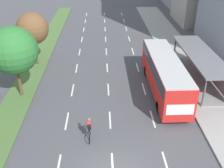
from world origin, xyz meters
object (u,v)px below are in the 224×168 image
at_px(bus_shelter, 202,64).
at_px(cyclist, 89,130).
at_px(median_tree_second, 14,51).
at_px(bus, 165,72).
at_px(median_tree_third, 32,29).

xyz_separation_m(bus_shelter, cyclist, (-11.09, -8.78, -1.08)).
bearing_deg(bus_shelter, median_tree_second, -171.83).
bearing_deg(bus_shelter, bus, -153.37).
bearing_deg(cyclist, median_tree_third, 116.20).
bearing_deg(cyclist, median_tree_second, 136.44).
bearing_deg(cyclist, bus_shelter, 38.34).
distance_m(bus_shelter, median_tree_second, 18.04).
relative_size(median_tree_second, median_tree_third, 1.09).
xyz_separation_m(bus_shelter, median_tree_second, (-17.66, -2.53, 2.68)).
distance_m(median_tree_second, median_tree_third, 7.16).
distance_m(bus, median_tree_third, 15.19).
xyz_separation_m(median_tree_second, median_tree_third, (-0.03, 7.15, -0.22)).
relative_size(bus, median_tree_third, 1.89).
bearing_deg(bus, cyclist, -135.79).
xyz_separation_m(bus_shelter, median_tree_third, (-17.69, 4.62, 2.46)).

